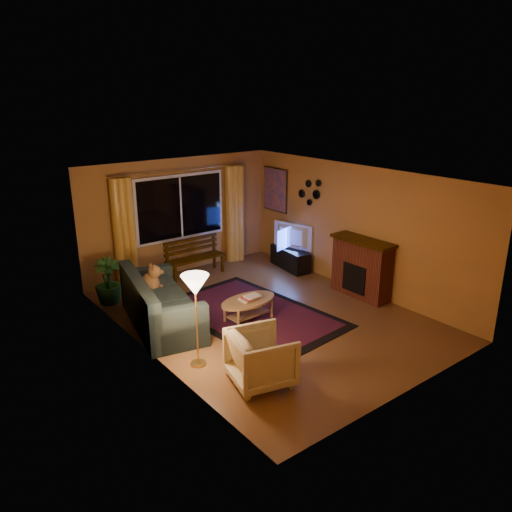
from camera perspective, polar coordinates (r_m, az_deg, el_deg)
floor at (r=9.02m, az=1.17°, el=-6.88°), size 4.50×6.00×0.02m
ceiling at (r=8.26m, az=1.29°, el=9.12°), size 4.50×6.00×0.02m
wall_back at (r=10.97m, az=-8.70°, el=4.55°), size 4.50×0.02×2.50m
wall_left at (r=7.42m, az=-12.51°, el=-2.50°), size 0.02×6.00×2.50m
wall_right at (r=10.07m, az=11.32°, el=3.14°), size 0.02×6.00×2.50m
window at (r=10.87m, az=-8.58°, el=5.51°), size 2.00×0.02×1.30m
curtain_rod at (r=10.68m, az=-8.67°, el=9.65°), size 3.20×0.03×0.03m
curtain_left at (r=10.33m, az=-14.85°, el=2.52°), size 0.36×0.36×2.24m
curtain_right at (r=11.59m, az=-2.51°, el=4.83°), size 0.36×0.36×2.24m
bench at (r=10.89m, az=-6.91°, el=-1.25°), size 1.33×0.42×0.40m
potted_plant at (r=9.76m, az=-16.56°, el=-2.79°), size 0.55×0.55×0.88m
sofa at (r=8.67m, az=-10.79°, el=-5.02°), size 1.38×2.34×0.89m
dog at (r=9.01m, az=-12.05°, el=-2.40°), size 0.52×0.59×0.53m
armchair at (r=6.92m, az=0.60°, el=-11.29°), size 0.93×0.97×0.83m
floor_lamp at (r=7.25m, az=-6.80°, el=-7.44°), size 0.27×0.27×1.40m
rug at (r=9.06m, az=-0.49°, el=-6.62°), size 2.32×3.38×0.02m
coffee_table at (r=8.76m, az=-0.87°, el=-6.19°), size 1.13×1.13×0.39m
tv_console at (r=11.28m, az=3.92°, el=-0.28°), size 0.51×1.14×0.46m
television at (r=11.13m, az=3.98°, el=2.22°), size 0.40×0.98×0.57m
fireplace at (r=9.88m, az=11.99°, el=-1.47°), size 0.40×1.20×1.10m
mirror_cluster at (r=10.78m, az=6.12°, el=7.41°), size 0.06×0.60×0.56m
painting at (r=11.66m, az=2.21°, el=7.59°), size 0.04×0.76×0.96m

